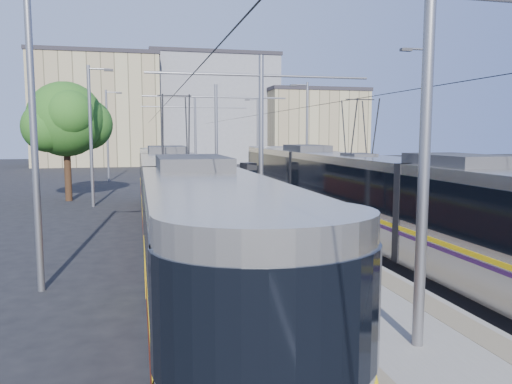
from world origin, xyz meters
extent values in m
plane|color=black|center=(0.00, 0.00, 0.00)|extent=(160.00, 160.00, 0.00)
cube|color=gray|center=(0.00, 17.00, 0.15)|extent=(4.00, 50.00, 0.30)
cube|color=gray|center=(-1.45, 17.00, 0.30)|extent=(0.70, 50.00, 0.01)
cube|color=gray|center=(1.45, 17.00, 0.30)|extent=(0.70, 50.00, 0.01)
cube|color=gray|center=(-4.32, 17.00, 0.01)|extent=(0.07, 70.00, 0.03)
cube|color=gray|center=(-2.88, 17.00, 0.01)|extent=(0.07, 70.00, 0.03)
cube|color=gray|center=(2.88, 17.00, 0.01)|extent=(0.07, 70.00, 0.03)
cube|color=gray|center=(4.32, 17.00, 0.01)|extent=(0.07, 70.00, 0.03)
cube|color=silver|center=(-3.60, -3.00, 0.01)|extent=(1.20, 5.00, 0.01)
cube|color=black|center=(-3.60, 6.19, 0.20)|extent=(2.30, 27.67, 0.40)
cube|color=beige|center=(-3.60, 6.19, 1.85)|extent=(2.40, 26.07, 2.90)
cube|color=black|center=(-3.60, 6.19, 2.35)|extent=(2.43, 26.07, 1.30)
cube|color=#D8B40B|center=(-3.60, 6.19, 1.45)|extent=(2.43, 26.07, 0.12)
cube|color=#9E2109|center=(-3.60, 6.19, 0.95)|extent=(2.42, 26.07, 1.10)
cube|color=#2D2D30|center=(-3.60, 6.19, 3.45)|extent=(1.68, 3.00, 0.30)
cube|color=black|center=(3.60, 6.44, 0.20)|extent=(2.30, 30.99, 0.40)
cube|color=#A5A097|center=(3.60, 6.44, 1.85)|extent=(2.40, 29.39, 2.90)
cube|color=black|center=(3.60, 6.44, 2.35)|extent=(2.43, 29.39, 1.30)
cube|color=yellow|center=(3.60, 6.44, 1.45)|extent=(2.43, 29.39, 0.12)
cube|color=#331345|center=(3.60, 6.44, 1.30)|extent=(2.43, 29.39, 0.10)
cube|color=#2D2D30|center=(3.60, 6.44, 3.45)|extent=(1.68, 3.00, 0.30)
cylinder|color=slate|center=(0.00, -4.00, 3.80)|extent=(0.20, 0.20, 7.00)
cylinder|color=slate|center=(0.00, 8.00, 3.80)|extent=(0.20, 0.20, 7.00)
cylinder|color=slate|center=(0.00, 8.00, 6.50)|extent=(9.20, 0.10, 0.10)
cylinder|color=slate|center=(0.00, 20.00, 3.80)|extent=(0.20, 0.20, 7.00)
cylinder|color=slate|center=(0.00, 20.00, 6.50)|extent=(9.20, 0.10, 0.10)
cylinder|color=slate|center=(0.00, 32.00, 3.80)|extent=(0.20, 0.20, 7.00)
cylinder|color=slate|center=(0.00, 32.00, 6.50)|extent=(9.20, 0.10, 0.10)
cylinder|color=black|center=(-3.60, 17.00, 5.55)|extent=(0.02, 70.00, 0.02)
cylinder|color=black|center=(3.60, 17.00, 5.55)|extent=(0.02, 70.00, 0.02)
cylinder|color=slate|center=(-7.50, 2.00, 4.00)|extent=(0.18, 0.18, 8.00)
cylinder|color=slate|center=(-7.50, 18.00, 4.00)|extent=(0.18, 0.18, 8.00)
cube|color=#2D2D30|center=(-6.40, 18.00, 7.75)|extent=(0.50, 0.22, 0.12)
cylinder|color=slate|center=(-7.50, 34.00, 4.00)|extent=(0.18, 0.18, 8.00)
cube|color=#2D2D30|center=(-6.40, 34.00, 7.75)|extent=(0.50, 0.22, 0.12)
cylinder|color=slate|center=(7.50, 8.00, 4.00)|extent=(0.18, 0.18, 8.00)
cube|color=#2D2D30|center=(6.40, 8.00, 7.75)|extent=(0.50, 0.22, 0.12)
cylinder|color=slate|center=(7.50, 24.00, 4.00)|extent=(0.18, 0.18, 8.00)
cube|color=#2D2D30|center=(6.40, 24.00, 7.75)|extent=(0.50, 0.22, 0.12)
cylinder|color=slate|center=(7.50, 40.00, 4.00)|extent=(0.18, 0.18, 8.00)
cube|color=#2D2D30|center=(6.40, 40.00, 7.75)|extent=(0.50, 0.22, 0.12)
cube|color=black|center=(1.08, 15.38, 1.43)|extent=(0.80, 1.09, 2.27)
cube|color=black|center=(1.08, 15.38, 1.58)|extent=(0.84, 1.14, 1.18)
cylinder|color=#382314|center=(-9.21, 21.05, 1.53)|extent=(0.42, 0.42, 3.06)
sphere|color=#174D16|center=(-9.21, 21.05, 5.08)|extent=(4.60, 4.60, 4.60)
sphere|color=#174D16|center=(-8.06, 21.82, 4.79)|extent=(3.26, 3.26, 3.26)
cube|color=tan|center=(-10.00, 60.00, 7.16)|extent=(16.00, 12.00, 14.31)
cube|color=#262328|center=(-10.00, 60.00, 14.56)|extent=(16.32, 12.24, 0.50)
cube|color=gray|center=(6.00, 64.00, 7.60)|extent=(18.00, 14.00, 15.21)
cube|color=#262328|center=(6.00, 64.00, 15.46)|extent=(18.36, 14.28, 0.50)
cube|color=tan|center=(20.00, 58.00, 5.08)|extent=(14.00, 10.00, 10.16)
cube|color=#262328|center=(20.00, 58.00, 10.41)|extent=(14.28, 10.20, 0.50)
camera|label=1|loc=(-4.90, -11.85, 4.14)|focal=35.00mm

